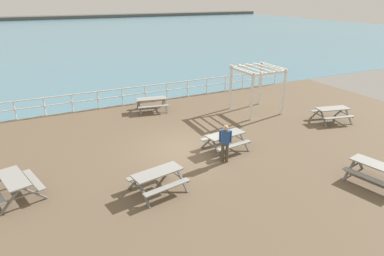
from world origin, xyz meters
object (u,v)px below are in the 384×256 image
lattice_pergola (257,79)px  visitor (225,141)px  picnic_table_far_left (14,182)px  picnic_table_near_right (226,138)px  picnic_table_seaward (152,101)px  picnic_table_near_left (376,169)px  picnic_table_far_right (158,176)px  picnic_table_mid_centre (332,111)px

lattice_pergola → visitor: bearing=-136.0°
lattice_pergola → picnic_table_far_left: bearing=-162.8°
picnic_table_near_right → picnic_table_far_left: size_ratio=0.92×
picnic_table_far_left → lattice_pergola: (12.96, 3.88, 1.41)m
picnic_table_near_right → picnic_table_seaward: (-1.14, 6.69, 0.00)m
lattice_pergola → picnic_table_near_left: bearing=-95.5°
visitor → lattice_pergola: (5.08, 4.81, 1.05)m
picnic_table_near_left → picnic_table_far_right: size_ratio=1.01×
picnic_table_near_right → picnic_table_far_right: size_ratio=0.96×
lattice_pergola → picnic_table_mid_centre: bearing=-48.9°
picnic_table_far_right → visitor: 3.43m
picnic_table_mid_centre → visitor: bearing=-156.3°
picnic_table_mid_centre → visitor: visitor is taller
picnic_table_far_left → picnic_table_far_right: 4.91m
picnic_table_mid_centre → picnic_table_far_right: (-11.19, -2.38, 0.00)m
picnic_table_near_right → picnic_table_mid_centre: bearing=-2.8°
picnic_table_near_right → picnic_table_far_right: (-3.96, -1.86, 0.00)m
picnic_table_far_right → lattice_pergola: size_ratio=0.76×
picnic_table_far_left → picnic_table_far_right: same height
picnic_table_near_right → picnic_table_seaward: same height
picnic_table_near_left → picnic_table_far_right: (-7.47, 3.07, 0.00)m
picnic_table_mid_centre → lattice_pergola: (-2.80, 3.28, 1.41)m
picnic_table_near_left → picnic_table_seaward: bearing=9.8°
picnic_table_near_left → picnic_table_seaward: (-4.64, 11.62, 0.00)m
picnic_table_mid_centre → picnic_table_seaward: 10.39m
picnic_table_near_right → lattice_pergola: (4.42, 3.79, 1.41)m
picnic_table_near_right → lattice_pergola: size_ratio=0.73×
picnic_table_far_right → lattice_pergola: 10.21m
visitor → picnic_table_seaward: bearing=35.5°
picnic_table_far_right → picnic_table_far_left: bearing=148.1°
picnic_table_seaward → picnic_table_mid_centre: bearing=-26.1°
picnic_table_far_left → picnic_table_seaward: size_ratio=1.05×
picnic_table_seaward → visitor: visitor is taller
picnic_table_near_left → picnic_table_far_right: same height
picnic_table_near_right → picnic_table_far_right: same height
picnic_table_near_right → lattice_pergola: bearing=33.7°
picnic_table_mid_centre → picnic_table_seaward: bearing=156.3°
picnic_table_near_right → picnic_table_mid_centre: same height
visitor → picnic_table_near_right: bearing=-0.9°
picnic_table_mid_centre → picnic_table_seaward: size_ratio=1.02×
picnic_table_seaward → lattice_pergola: (5.56, -2.89, 1.41)m
picnic_table_near_right → lattice_pergola: lattice_pergola is taller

